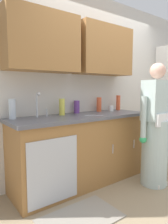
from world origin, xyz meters
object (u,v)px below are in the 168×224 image
bottle_dish_liquid (12,109)px  knife_on_counter (94,115)px  sink (45,120)px  person_at_sink (155,134)px  bottle_water_short (118,103)px  bottle_soap (77,107)px  bottle_cleaner_spray (62,107)px  bottle_water_tall (99,104)px  cup_by_sink (111,108)px

bottle_dish_liquid → knife_on_counter: bearing=-18.9°
sink → knife_on_counter: bearing=-12.3°
person_at_sink → bottle_water_short: size_ratio=6.70×
sink → bottle_water_short: (1.40, 0.16, 0.14)m
bottle_water_short → sink: bearing=-173.4°
bottle_soap → bottle_cleaner_spray: 0.29m
person_at_sink → bottle_dish_liquid: 1.84m
bottle_dish_liquid → sink: bearing=-30.4°
bottle_water_short → person_at_sink: bearing=-98.6°
person_at_sink → bottle_water_tall: 0.94m
bottle_soap → bottle_dish_liquid: bottle_dish_liquid is taller
bottle_soap → knife_on_counter: 0.36m
sink → knife_on_counter: (0.64, -0.14, 0.02)m
sink → bottle_soap: size_ratio=2.74×
bottle_cleaner_spray → bottle_dish_liquid: bearing=176.0°
person_at_sink → bottle_soap: 1.14m
person_at_sink → bottle_water_short: person_at_sink is taller
bottle_soap → bottle_water_tall: (0.41, -0.02, 0.02)m
bottle_dish_liquid → person_at_sink: bearing=-27.3°
bottle_water_tall → knife_on_counter: (-0.37, -0.33, -0.11)m
bottle_dish_liquid → bottle_cleaner_spray: size_ratio=1.07×
bottle_water_tall → cup_by_sink: 0.20m
bottle_water_short → bottle_water_tall: (-0.39, 0.03, -0.01)m
bottle_dish_liquid → cup_by_sink: 1.51m
knife_on_counter → bottle_water_tall: bearing=80.0°
person_at_sink → bottle_cleaner_spray: person_at_sink is taller
sink → bottle_dish_liquid: (-0.32, 0.19, 0.13)m
bottle_cleaner_spray → bottle_water_tall: (0.69, 0.05, -0.00)m
cup_by_sink → knife_on_counter: size_ratio=0.38×
sink → bottle_water_short: 1.42m
sink → bottle_cleaner_spray: 0.37m
bottle_dish_liquid → knife_on_counter: 1.02m
bottle_soap → bottle_cleaner_spray: (-0.29, -0.07, 0.02)m
sink → cup_by_sink: bearing=4.8°
person_at_sink → bottle_soap: bearing=128.6°
sink → cup_by_sink: sink is taller
bottle_cleaner_spray → bottle_water_tall: bearing=3.8°
bottle_cleaner_spray → knife_on_counter: 0.44m
bottle_soap → bottle_water_tall: bearing=-2.9°
cup_by_sink → bottle_water_tall: bearing=151.7°
bottle_water_short → bottle_soap: (-0.80, 0.05, -0.03)m
sink → bottle_soap: sink is taller
bottle_dish_liquid → bottle_soap: bearing=1.3°
bottle_water_short → bottle_water_tall: 0.40m
person_at_sink → bottle_cleaner_spray: bearing=140.9°
bottle_water_tall → bottle_dish_liquid: bearing=-180.0°
person_at_sink → knife_on_counter: person_at_sink is taller
person_at_sink → bottle_water_tall: person_at_sink is taller
bottle_soap → cup_by_sink: size_ratio=2.02×
sink → person_at_sink: bearing=-26.5°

